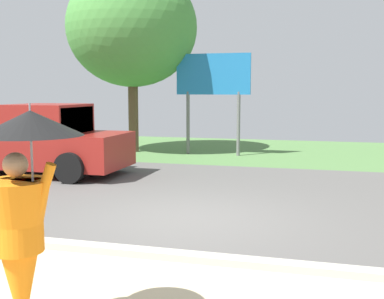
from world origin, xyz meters
TOP-DOWN VIEW (x-y plane):
  - ground_plane at (0.00, 2.95)m, footprint 40.00×22.00m
  - monk_pedestrian at (-0.31, -4.28)m, footprint 1.03×0.91m
  - pickup_truck at (-5.27, 3.35)m, footprint 5.20×2.28m
  - roadside_billboard at (-1.42, 8.34)m, footprint 2.60×0.12m
  - tree_center_back at (-4.43, 8.44)m, footprint 4.66×4.66m

SIDE VIEW (x-z plane):
  - ground_plane at x=0.00m, z-range -0.15..0.05m
  - pickup_truck at x=-5.27m, z-range -0.07..1.81m
  - monk_pedestrian at x=-0.31m, z-range 0.00..2.13m
  - roadside_billboard at x=-1.42m, z-range 0.80..4.30m
  - tree_center_back at x=-4.43m, z-range 1.17..7.78m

